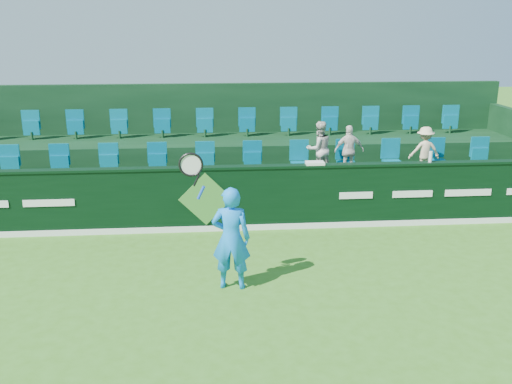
{
  "coord_description": "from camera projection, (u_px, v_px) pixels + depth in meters",
  "views": [
    {
      "loc": [
        0.1,
        -7.16,
        4.12
      ],
      "look_at": [
        0.93,
        2.8,
        1.15
      ],
      "focal_mm": 40.0,
      "sensor_mm": 36.0,
      "label": 1
    }
  ],
  "objects": [
    {
      "name": "stand_rear",
      "position": [
        205.0,
        140.0,
        14.77
      ],
      "size": [
        16.0,
        4.1,
        2.6
      ],
      "color": "black",
      "rests_on": "ground"
    },
    {
      "name": "tennis_player",
      "position": [
        231.0,
        237.0,
        9.02
      ],
      "size": [
        1.18,
        0.48,
        2.33
      ],
      "color": "#0D79EA",
      "rests_on": "ground"
    },
    {
      "name": "sponsor_hoarding",
      "position": [
        206.0,
        199.0,
        11.64
      ],
      "size": [
        16.0,
        0.25,
        1.35
      ],
      "color": "black",
      "rests_on": "ground"
    },
    {
      "name": "spectator_left",
      "position": [
        319.0,
        149.0,
        12.7
      ],
      "size": [
        0.71,
        0.62,
        1.25
      ],
      "primitive_type": "imported",
      "rotation": [
        0.0,
        0.0,
        3.41
      ],
      "color": "beige",
      "rests_on": "stand_tier_front"
    },
    {
      "name": "spectator_right",
      "position": [
        424.0,
        151.0,
        12.91
      ],
      "size": [
        0.71,
        0.41,
        1.09
      ],
      "primitive_type": "imported",
      "rotation": [
        0.0,
        0.0,
        3.13
      ],
      "color": "beige",
      "rests_on": "stand_tier_front"
    },
    {
      "name": "spectator_middle",
      "position": [
        349.0,
        151.0,
        12.77
      ],
      "size": [
        0.68,
        0.29,
        1.15
      ],
      "primitive_type": "imported",
      "rotation": [
        0.0,
        0.0,
        3.16
      ],
      "color": "silver",
      "rests_on": "stand_tier_front"
    },
    {
      "name": "drinks_bottle",
      "position": [
        430.0,
        157.0,
        11.79
      ],
      "size": [
        0.07,
        0.07,
        0.23
      ],
      "primitive_type": "cylinder",
      "color": "silver",
      "rests_on": "sponsor_hoarding"
    },
    {
      "name": "stand_tier_back",
      "position": [
        206.0,
        165.0,
        14.51
      ],
      "size": [
        16.0,
        1.8,
        1.3
      ],
      "primitive_type": "cube",
      "color": "black",
      "rests_on": "ground"
    },
    {
      "name": "stand_tier_front",
      "position": [
        206.0,
        196.0,
        12.77
      ],
      "size": [
        16.0,
        2.0,
        0.8
      ],
      "primitive_type": "cube",
      "color": "black",
      "rests_on": "ground"
    },
    {
      "name": "seat_row_back",
      "position": [
        205.0,
        126.0,
        14.53
      ],
      "size": [
        13.5,
        0.5,
        0.6
      ],
      "primitive_type": "cube",
      "color": "#036078",
      "rests_on": "stand_tier_back"
    },
    {
      "name": "towel",
      "position": [
        315.0,
        163.0,
        11.62
      ],
      "size": [
        0.37,
        0.24,
        0.06
      ],
      "primitive_type": "cube",
      "color": "silver",
      "rests_on": "sponsor_hoarding"
    },
    {
      "name": "ground",
      "position": [
        207.0,
        328.0,
        8.01
      ],
      "size": [
        60.0,
        60.0,
        0.0
      ],
      "primitive_type": "plane",
      "color": "#386F1A",
      "rests_on": "ground"
    },
    {
      "name": "seat_row_front",
      "position": [
        205.0,
        161.0,
        12.95
      ],
      "size": [
        13.5,
        0.5,
        0.6
      ],
      "primitive_type": "cube",
      "color": "#036078",
      "rests_on": "stand_tier_front"
    }
  ]
}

